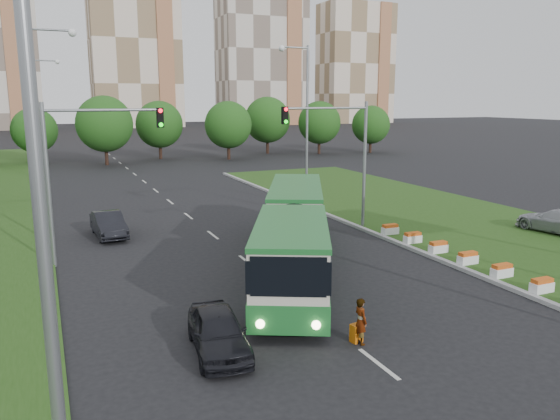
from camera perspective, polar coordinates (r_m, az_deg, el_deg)
name	(u,v)px	position (r m, az deg, el deg)	size (l,w,h in m)	color
ground	(359,290)	(24.12, 8.29, -8.30)	(360.00, 360.00, 0.00)	black
grass_median	(465,224)	(37.89, 18.74, -1.38)	(14.00, 60.00, 0.15)	#224513
median_kerb	(375,234)	(33.69, 9.92, -2.47)	(0.30, 60.00, 0.18)	#9B9B9B
lane_markings	(182,211)	(41.07, -10.22, -0.09)	(0.20, 100.00, 0.01)	beige
flower_planters	(484,264)	(27.76, 20.56, -5.30)	(1.10, 15.90, 0.60)	white
traffic_mast_median	(342,145)	(33.86, 6.55, 6.73)	(5.76, 0.32, 8.00)	gray
traffic_mast_left	(82,157)	(28.40, -19.98, 5.21)	(5.76, 0.32, 8.00)	gray
street_lamps	(221,138)	(30.68, -6.23, 7.47)	(36.00, 60.00, 12.00)	gray
tree_line	(213,126)	(77.52, -6.99, 8.74)	(120.00, 8.00, 9.00)	#1A4C14
apartment_tower_ceast	(134,40)	(172.20, -14.99, 16.75)	(25.00, 15.00, 50.00)	beige
apartment_tower_east	(261,50)	(182.69, -1.95, 16.32)	(27.00, 15.00, 47.00)	beige
midrise_east	(355,64)	(197.99, 7.85, 14.84)	(24.00, 14.00, 40.00)	beige
articulated_bus	(286,231)	(26.58, 0.68, -2.23)	(2.80, 17.99, 2.96)	beige
car_left_near	(218,331)	(18.29, -6.47, -12.48)	(1.68, 4.17, 1.42)	black
car_left_far	(109,224)	(34.34, -17.48, -1.45)	(1.57, 4.50, 1.48)	black
car_median	(558,221)	(37.18, 27.03, -1.01)	(2.03, 4.99, 1.45)	#979A9F
pedestrian	(361,321)	(18.89, 8.43, -11.41)	(0.59, 0.39, 1.61)	gray
shopping_trolley	(356,333)	(19.18, 7.98, -12.63)	(0.37, 0.39, 0.63)	#D7620B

